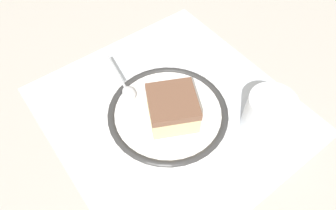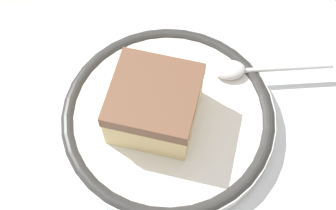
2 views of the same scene
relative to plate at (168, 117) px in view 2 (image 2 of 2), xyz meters
name	(u,v)px [view 2 (image 2 of 2)]	position (x,y,z in m)	size (l,w,h in m)	color
ground_plane	(181,132)	(0.01, 0.01, -0.01)	(2.40, 2.40, 0.00)	#B7B2A8
placemat	(181,132)	(0.01, 0.01, -0.01)	(0.41, 0.43, 0.00)	silver
plate	(168,117)	(0.00, 0.00, 0.00)	(0.21, 0.21, 0.02)	white
cake_slice	(154,104)	(0.00, -0.01, 0.03)	(0.11, 0.11, 0.05)	beige
spoon	(243,69)	(-0.03, 0.09, 0.01)	(0.03, 0.12, 0.01)	silver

